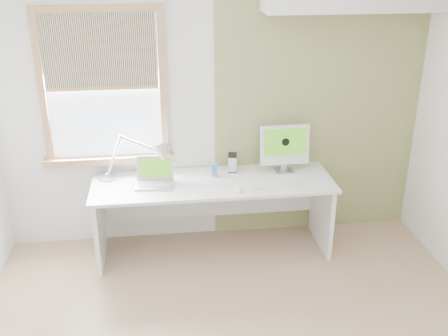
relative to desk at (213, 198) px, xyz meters
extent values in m
cube|color=white|center=(0.06, 0.32, 0.77)|extent=(4.00, 0.02, 2.60)
cube|color=#978B59|center=(1.06, 0.30, 0.77)|extent=(2.00, 0.02, 2.60)
cube|color=#A7724D|center=(-1.47, 0.28, 1.02)|extent=(0.06, 0.06, 1.42)
cube|color=#A7724D|center=(-0.41, 0.28, 1.02)|extent=(0.06, 0.06, 1.42)
cube|color=#A7724D|center=(-0.94, 0.28, 1.70)|extent=(1.00, 0.06, 0.06)
cube|color=#A7724D|center=(-0.94, 0.26, 0.34)|extent=(1.20, 0.14, 0.06)
cube|color=#D1E2F9|center=(-0.94, 0.30, 1.02)|extent=(1.00, 0.01, 1.30)
cube|color=beige|center=(-0.94, 0.25, 1.34)|extent=(0.98, 0.02, 0.65)
cube|color=#A7724D|center=(-0.94, 0.25, 1.02)|extent=(0.98, 0.03, 0.03)
cube|color=white|center=(0.00, -0.06, 0.18)|extent=(2.20, 0.70, 0.03)
cube|color=white|center=(-1.05, -0.06, -0.18)|extent=(0.04, 0.64, 0.70)
cube|color=white|center=(1.05, -0.06, -0.18)|extent=(0.04, 0.64, 0.70)
cube|color=white|center=(0.00, 0.26, -0.08)|extent=(2.08, 0.02, 0.48)
cylinder|color=#B8BBBD|center=(-0.96, 0.14, 0.21)|extent=(0.19, 0.19, 0.03)
sphere|color=#B8BBBD|center=(-0.96, 0.14, 0.23)|extent=(0.06, 0.06, 0.05)
cylinder|color=#B8BBBD|center=(-0.88, 0.13, 0.41)|extent=(0.18, 0.04, 0.38)
sphere|color=#B8BBBD|center=(-0.81, 0.12, 0.60)|extent=(0.05, 0.05, 0.05)
cylinder|color=#B8BBBD|center=(-0.65, 0.09, 0.54)|extent=(0.34, 0.10, 0.15)
sphere|color=#B8BBBD|center=(-0.48, 0.05, 0.47)|extent=(0.05, 0.05, 0.04)
cone|color=#B8BBBD|center=(-0.45, 0.05, 0.44)|extent=(0.26, 0.29, 0.23)
cube|color=#B8BBBD|center=(-0.53, -0.08, 0.20)|extent=(0.35, 0.27, 0.02)
cube|color=#B2B5B7|center=(-0.53, -0.08, 0.21)|extent=(0.29, 0.17, 0.00)
cube|color=#B8BBBD|center=(-0.52, 0.03, 0.32)|extent=(0.34, 0.10, 0.22)
cube|color=#438518|center=(-0.52, 0.02, 0.32)|extent=(0.30, 0.08, 0.18)
cylinder|color=#B8BBBD|center=(0.02, 0.05, 0.21)|extent=(0.09, 0.09, 0.02)
cube|color=#B8BBBD|center=(0.02, 0.05, 0.27)|extent=(0.06, 0.02, 0.11)
cube|color=#194C99|center=(0.02, 0.04, 0.27)|extent=(0.04, 0.01, 0.08)
cube|color=#B8BBBD|center=(0.21, 0.16, 0.28)|extent=(0.10, 0.14, 0.16)
cube|color=black|center=(0.21, 0.16, 0.35)|extent=(0.10, 0.14, 0.01)
cube|color=black|center=(0.21, 0.16, 0.20)|extent=(0.10, 0.14, 0.01)
cube|color=#B8BBBD|center=(0.70, 0.08, 0.20)|extent=(0.17, 0.15, 0.01)
cube|color=#B8BBBD|center=(0.69, 0.11, 0.28)|extent=(0.06, 0.02, 0.15)
cube|color=white|center=(0.69, 0.10, 0.46)|extent=(0.46, 0.09, 0.38)
cube|color=#438518|center=(0.70, 0.08, 0.50)|extent=(0.40, 0.03, 0.25)
cylinder|color=black|center=(0.70, 0.07, 0.50)|extent=(0.08, 0.01, 0.08)
cube|color=white|center=(0.54, -0.26, 0.20)|extent=(0.44, 0.17, 0.02)
cube|color=white|center=(0.54, -0.26, 0.21)|extent=(0.41, 0.13, 0.00)
ellipsoid|color=white|center=(0.20, -0.30, 0.21)|extent=(0.07, 0.11, 0.03)
camera|label=1|loc=(-0.46, -4.41, 2.19)|focal=42.18mm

